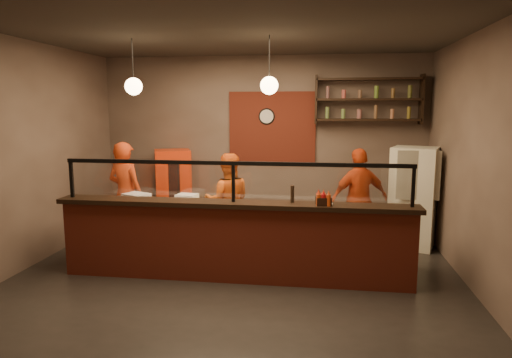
% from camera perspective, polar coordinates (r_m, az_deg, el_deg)
% --- Properties ---
extents(floor, '(6.00, 6.00, 0.00)m').
position_cam_1_polar(floor, '(6.46, -2.24, -11.55)').
color(floor, black).
rests_on(floor, ground).
extents(ceiling, '(6.00, 6.00, 0.00)m').
position_cam_1_polar(ceiling, '(6.13, -2.43, 17.74)').
color(ceiling, '#353029').
rests_on(ceiling, wall_back).
extents(wall_back, '(6.00, 0.00, 6.00)m').
position_cam_1_polar(wall_back, '(8.55, 0.70, 4.49)').
color(wall_back, '#6E5C51').
rests_on(wall_back, floor).
extents(wall_left, '(0.00, 5.00, 5.00)m').
position_cam_1_polar(wall_left, '(7.26, -26.35, 2.78)').
color(wall_left, '#6E5C51').
rests_on(wall_left, floor).
extents(wall_right, '(0.00, 5.00, 5.00)m').
position_cam_1_polar(wall_right, '(6.29, 25.68, 2.02)').
color(wall_right, '#6E5C51').
rests_on(wall_right, floor).
extents(wall_front, '(6.00, 0.00, 6.00)m').
position_cam_1_polar(wall_front, '(3.68, -9.37, -1.49)').
color(wall_front, '#6E5C51').
rests_on(wall_front, floor).
extents(brick_patch, '(1.60, 0.04, 1.30)m').
position_cam_1_polar(brick_patch, '(8.48, 2.03, 6.48)').
color(brick_patch, maroon).
rests_on(brick_patch, wall_back).
extents(service_counter, '(4.60, 0.25, 1.00)m').
position_cam_1_polar(service_counter, '(6.02, -2.79, -8.07)').
color(service_counter, maroon).
rests_on(service_counter, floor).
extents(counter_ledge, '(4.70, 0.37, 0.06)m').
position_cam_1_polar(counter_ledge, '(5.89, -2.83, -3.14)').
color(counter_ledge, black).
rests_on(counter_ledge, service_counter).
extents(worktop_cabinet, '(4.60, 0.75, 0.85)m').
position_cam_1_polar(worktop_cabinet, '(6.51, -1.95, -7.44)').
color(worktop_cabinet, gray).
rests_on(worktop_cabinet, floor).
extents(worktop, '(4.60, 0.75, 0.05)m').
position_cam_1_polar(worktop, '(6.40, -1.97, -3.57)').
color(worktop, white).
rests_on(worktop, worktop_cabinet).
extents(sneeze_guard, '(4.50, 0.05, 0.52)m').
position_cam_1_polar(sneeze_guard, '(5.83, -2.85, 0.14)').
color(sneeze_guard, white).
rests_on(sneeze_guard, counter_ledge).
extents(wall_shelving, '(1.84, 0.28, 0.85)m').
position_cam_1_polar(wall_shelving, '(8.32, 13.83, 9.63)').
color(wall_shelving, black).
rests_on(wall_shelving, wall_back).
extents(wall_clock, '(0.30, 0.04, 0.30)m').
position_cam_1_polar(wall_clock, '(8.48, 1.35, 7.83)').
color(wall_clock, black).
rests_on(wall_clock, wall_back).
extents(pendant_left, '(0.24, 0.24, 0.77)m').
position_cam_1_polar(pendant_left, '(6.69, -15.06, 11.13)').
color(pendant_left, black).
rests_on(pendant_left, ceiling).
extents(pendant_right, '(0.24, 0.24, 0.77)m').
position_cam_1_polar(pendant_right, '(6.20, 1.66, 11.62)').
color(pendant_right, black).
rests_on(pendant_right, ceiling).
extents(cook_left, '(0.71, 0.55, 1.72)m').
position_cam_1_polar(cook_left, '(7.76, -15.98, -1.83)').
color(cook_left, red).
rests_on(cook_left, floor).
extents(cook_mid, '(0.86, 0.73, 1.55)m').
position_cam_1_polar(cook_mid, '(7.32, -3.55, -2.81)').
color(cook_mid, '#D55414').
rests_on(cook_mid, floor).
extents(cook_right, '(1.03, 0.72, 1.63)m').
position_cam_1_polar(cook_right, '(7.44, 12.79, -2.50)').
color(cook_right, '#C73D12').
rests_on(cook_right, floor).
extents(fridge, '(0.85, 0.83, 1.64)m').
position_cam_1_polar(fridge, '(7.83, 19.03, -2.19)').
color(fridge, beige).
rests_on(fridge, floor).
extents(red_cooler, '(0.81, 0.78, 1.49)m').
position_cam_1_polar(red_cooler, '(8.68, -10.29, -1.29)').
color(red_cooler, red).
rests_on(red_cooler, floor).
extents(pizza_dough, '(0.52, 0.52, 0.01)m').
position_cam_1_polar(pizza_dough, '(6.40, -4.34, -3.33)').
color(pizza_dough, silver).
rests_on(pizza_dough, worktop).
extents(prep_tub_a, '(0.31, 0.27, 0.14)m').
position_cam_1_polar(prep_tub_a, '(6.68, -14.53, -2.51)').
color(prep_tub_a, white).
rests_on(prep_tub_a, worktop).
extents(prep_tub_b, '(0.31, 0.26, 0.14)m').
position_cam_1_polar(prep_tub_b, '(6.58, -8.62, -2.49)').
color(prep_tub_b, white).
rests_on(prep_tub_b, worktop).
extents(prep_tub_c, '(0.41, 0.38, 0.17)m').
position_cam_1_polar(prep_tub_c, '(6.64, -14.72, -2.46)').
color(prep_tub_c, silver).
rests_on(prep_tub_c, worktop).
extents(rolling_pin, '(0.38, 0.15, 0.06)m').
position_cam_1_polar(rolling_pin, '(6.54, -7.40, -2.87)').
color(rolling_pin, yellow).
rests_on(rolling_pin, worktop).
extents(condiment_caddy, '(0.21, 0.17, 0.10)m').
position_cam_1_polar(condiment_caddy, '(5.72, 8.43, -2.76)').
color(condiment_caddy, black).
rests_on(condiment_caddy, counter_ledge).
extents(pepper_mill, '(0.06, 0.06, 0.22)m').
position_cam_1_polar(pepper_mill, '(5.82, 4.57, -1.89)').
color(pepper_mill, black).
rests_on(pepper_mill, counter_ledge).
extents(small_plate, '(0.26, 0.26, 0.01)m').
position_cam_1_polar(small_plate, '(5.77, 8.59, -3.11)').
color(small_plate, silver).
rests_on(small_plate, counter_ledge).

